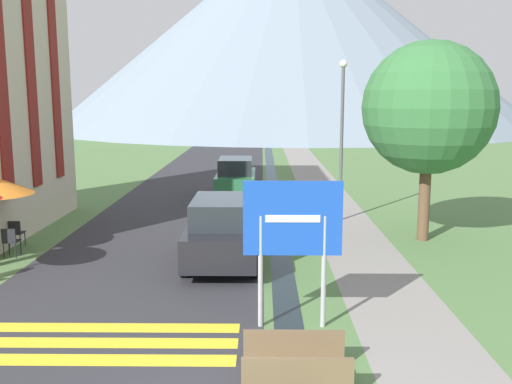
{
  "coord_description": "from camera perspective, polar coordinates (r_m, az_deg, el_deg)",
  "views": [
    {
      "loc": [
        0.66,
        -6.89,
        4.52
      ],
      "look_at": [
        0.48,
        10.0,
        1.68
      ],
      "focal_mm": 40.0,
      "sensor_mm": 36.0,
      "label": 1
    }
  ],
  "objects": [
    {
      "name": "mountain_distant",
      "position": [
        84.77,
        3.54,
        15.91
      ],
      "size": [
        67.61,
        67.61,
        27.9
      ],
      "color": "slate",
      "rests_on": "ground_plane"
    },
    {
      "name": "cafe_chair_far_left",
      "position": [
        18.64,
        -22.93,
        -3.65
      ],
      "size": [
        0.4,
        0.4,
        0.85
      ],
      "rotation": [
        0.0,
        0.0,
        -0.15
      ],
      "color": "#232328",
      "rests_on": "ground_plane"
    },
    {
      "name": "road",
      "position": [
        37.3,
        -4.25,
        2.56
      ],
      "size": [
        6.4,
        60.0,
        0.01
      ],
      "color": "#2D2D33",
      "rests_on": "ground_plane"
    },
    {
      "name": "footbridge",
      "position": [
        9.56,
        3.97,
        -17.19
      ],
      "size": [
        1.7,
        1.1,
        0.65
      ],
      "color": "brown",
      "rests_on": "ground_plane"
    },
    {
      "name": "drainage_channel",
      "position": [
        37.17,
        1.45,
        2.56
      ],
      "size": [
        0.6,
        60.0,
        0.0
      ],
      "color": "black",
      "rests_on": "ground_plane"
    },
    {
      "name": "ground_plane",
      "position": [
        27.28,
        -0.78,
        -0.0
      ],
      "size": [
        160.0,
        160.0,
        0.0
      ],
      "primitive_type": "plane",
      "color": "#517542"
    },
    {
      "name": "footpath",
      "position": [
        37.29,
        5.14,
        2.55
      ],
      "size": [
        2.2,
        60.0,
        0.01
      ],
      "color": "gray",
      "rests_on": "ground_plane"
    },
    {
      "name": "crosswalk_marking",
      "position": [
        11.36,
        -16.1,
        -14.28
      ],
      "size": [
        5.44,
        1.84,
        0.01
      ],
      "color": "yellow",
      "rests_on": "ground_plane"
    },
    {
      "name": "parked_car_far",
      "position": [
        25.53,
        -2.03,
        1.4
      ],
      "size": [
        1.8,
        4.07,
        1.82
      ],
      "color": "#28663D",
      "rests_on": "ground_plane"
    },
    {
      "name": "road_sign",
      "position": [
        11.07,
        3.68,
        -3.95
      ],
      "size": [
        1.92,
        0.11,
        2.93
      ],
      "color": "#9E9EA3",
      "rests_on": "ground_plane"
    },
    {
      "name": "streetlamp",
      "position": [
        20.85,
        8.58,
        6.33
      ],
      "size": [
        0.28,
        0.28,
        5.8
      ],
      "color": "#515156",
      "rests_on": "ground_plane"
    },
    {
      "name": "parked_car_near",
      "position": [
        15.64,
        -3.29,
        -3.82
      ],
      "size": [
        1.97,
        4.41,
        1.82
      ],
      "color": "black",
      "rests_on": "ground_plane"
    },
    {
      "name": "tree_by_path",
      "position": [
        18.47,
        16.9,
        8.03
      ],
      "size": [
        4.1,
        4.1,
        6.23
      ],
      "color": "brown",
      "rests_on": "ground_plane"
    },
    {
      "name": "cafe_chair_middle",
      "position": [
        17.62,
        -23.35,
        -4.41
      ],
      "size": [
        0.4,
        0.4,
        0.85
      ],
      "rotation": [
        0.0,
        0.0,
        -0.24
      ],
      "color": "#232328",
      "rests_on": "ground_plane"
    }
  ]
}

